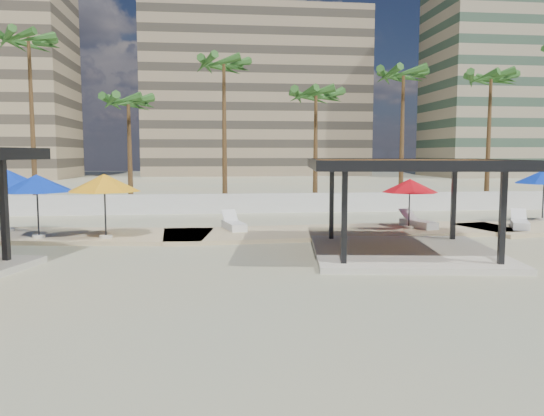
{
  "coord_description": "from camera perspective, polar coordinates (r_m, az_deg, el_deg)",
  "views": [
    {
      "loc": [
        -3.97,
        -16.33,
        3.6
      ],
      "look_at": [
        -1.45,
        5.2,
        1.4
      ],
      "focal_mm": 35.0,
      "sensor_mm": 36.0,
      "label": 1
    }
  ],
  "objects": [
    {
      "name": "ground",
      "position": [
        17.19,
        6.87,
        -6.34
      ],
      "size": [
        200.0,
        200.0,
        0.0
      ],
      "primitive_type": "plane",
      "color": "tan",
      "rests_on": "ground"
    },
    {
      "name": "promenade",
      "position": [
        24.98,
        7.23,
        -2.4
      ],
      "size": [
        44.45,
        7.97,
        0.24
      ],
      "color": "#C6B284",
      "rests_on": "ground"
    },
    {
      "name": "boundary_wall",
      "position": [
        32.71,
        0.33,
        0.53
      ],
      "size": [
        56.0,
        0.3,
        1.2
      ],
      "primitive_type": "cube",
      "color": "silver",
      "rests_on": "ground"
    },
    {
      "name": "building_mid",
      "position": [
        95.27,
        -1.87,
        12.22
      ],
      "size": [
        38.0,
        16.0,
        30.4
      ],
      "color": "#847259",
      "rests_on": "ground"
    },
    {
      "name": "building_east",
      "position": [
        98.32,
        26.06,
        13.21
      ],
      "size": [
        32.0,
        15.0,
        36.4
      ],
      "color": "gray",
      "rests_on": "ground"
    },
    {
      "name": "pavilion_central",
      "position": [
        19.42,
        14.22,
        1.02
      ],
      "size": [
        7.67,
        7.67,
        3.43
      ],
      "rotation": [
        0.0,
        0.0,
        -0.15
      ],
      "color": "beige",
      "rests_on": "ground"
    },
    {
      "name": "umbrella_a",
      "position": [
        23.62,
        -23.99,
        2.43
      ],
      "size": [
        3.69,
        3.69,
        2.61
      ],
      "rotation": [
        0.0,
        0.0,
        -0.31
      ],
      "color": "beige",
      "rests_on": "promenade"
    },
    {
      "name": "umbrella_b",
      "position": [
        22.57,
        -17.59,
        2.59
      ],
      "size": [
        3.17,
        3.17,
        2.63
      ],
      "rotation": [
        0.0,
        0.0,
        -0.07
      ],
      "color": "beige",
      "rests_on": "promenade"
    },
    {
      "name": "umbrella_c",
      "position": [
        25.19,
        14.6,
        2.32
      ],
      "size": [
        3.04,
        3.04,
        2.3
      ],
      "rotation": [
        0.0,
        0.0,
        -0.2
      ],
      "color": "beige",
      "rests_on": "promenade"
    },
    {
      "name": "umbrella_d",
      "position": [
        30.78,
        27.24,
        3.01
      ],
      "size": [
        3.28,
        3.28,
        2.64
      ],
      "rotation": [
        0.0,
        0.0,
        -0.11
      ],
      "color": "beige",
      "rests_on": "promenade"
    },
    {
      "name": "umbrella_f",
      "position": [
        26.23,
        -26.75,
        2.94
      ],
      "size": [
        3.35,
        3.35,
        2.79
      ],
      "rotation": [
        0.0,
        0.0,
        0.07
      ],
      "color": "beige",
      "rests_on": "promenade"
    },
    {
      "name": "lounger_a",
      "position": [
        24.34,
        -4.14,
        -1.83
      ],
      "size": [
        1.13,
        2.23,
        0.81
      ],
      "rotation": [
        0.0,
        0.0,
        1.79
      ],
      "color": "silver",
      "rests_on": "promenade"
    },
    {
      "name": "lounger_b",
      "position": [
        27.32,
        25.09,
        -1.53
      ],
      "size": [
        1.59,
        2.23,
        0.81
      ],
      "rotation": [
        0.0,
        0.0,
        1.1
      ],
      "color": "silver",
      "rests_on": "promenade"
    },
    {
      "name": "lounger_c",
      "position": [
        25.82,
        15.41,
        -1.59
      ],
      "size": [
        1.28,
        2.23,
        0.8
      ],
      "rotation": [
        0.0,
        0.0,
        1.87
      ],
      "color": "silver",
      "rests_on": "promenade"
    },
    {
      "name": "palm_b",
      "position": [
        37.31,
        -24.69,
        15.37
      ],
      "size": [
        3.0,
        3.0,
        11.44
      ],
      "color": "brown",
      "rests_on": "ground"
    },
    {
      "name": "palm_c",
      "position": [
        34.93,
        -15.19,
        10.61
      ],
      "size": [
        3.0,
        3.0,
        7.73
      ],
      "color": "brown",
      "rests_on": "ground"
    },
    {
      "name": "palm_d",
      "position": [
        35.66,
        -5.2,
        14.54
      ],
      "size": [
        3.0,
        3.0,
        10.26
      ],
      "color": "brown",
      "rests_on": "ground"
    },
    {
      "name": "palm_e",
      "position": [
        35.61,
        4.75,
        11.61
      ],
      "size": [
        3.0,
        3.0,
        8.33
      ],
      "color": "brown",
      "rests_on": "ground"
    },
    {
      "name": "palm_f",
      "position": [
        37.59,
        13.95,
        13.22
      ],
      "size": [
        3.0,
        3.0,
        9.76
      ],
      "color": "brown",
      "rests_on": "ground"
    },
    {
      "name": "palm_g",
      "position": [
        39.69,
        22.48,
        12.33
      ],
      "size": [
        3.0,
        3.0,
        9.59
      ],
      "color": "brown",
      "rests_on": "ground"
    }
  ]
}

